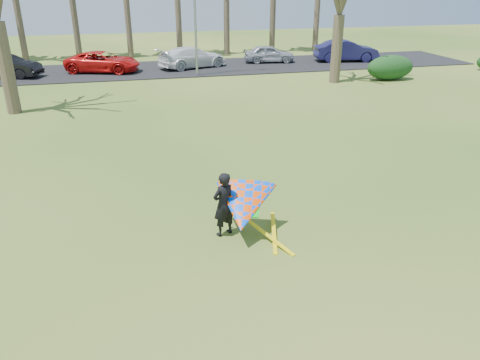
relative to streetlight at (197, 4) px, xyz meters
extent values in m
plane|color=#1D5212|center=(-2.16, -22.00, -4.46)|extent=(100.00, 100.00, 0.00)
cube|color=black|center=(-2.16, 3.00, -4.43)|extent=(46.00, 7.00, 0.06)
cylinder|color=#49392B|center=(-12.16, 9.00, 0.04)|extent=(0.48, 0.48, 9.00)
cylinder|color=#453529|center=(-10.16, -7.00, -2.36)|extent=(0.64, 0.64, 4.20)
cylinder|color=#4C3E2E|center=(7.84, -4.00, -2.47)|extent=(0.64, 0.64, 3.99)
cylinder|color=gray|center=(-0.16, 0.00, -0.46)|extent=(0.16, 0.16, 8.00)
ellipsoid|color=#143816|center=(11.54, -4.16, -3.69)|extent=(3.11, 1.41, 1.56)
imported|color=black|center=(-12.17, 2.26, -3.70)|extent=(4.56, 2.85, 1.42)
imported|color=red|center=(-6.19, 2.67, -3.72)|extent=(5.41, 3.74, 1.37)
imported|color=white|center=(-0.01, 2.98, -3.68)|extent=(5.37, 3.62, 1.44)
imported|color=#9CA0A9|center=(5.98, 3.78, -3.76)|extent=(3.94, 2.01, 1.29)
imported|color=#1B194B|center=(11.88, 2.90, -3.61)|extent=(5.02, 2.45, 1.58)
imported|color=black|center=(-2.78, -20.80, -3.62)|extent=(0.72, 0.62, 1.68)
cone|color=#054FF3|center=(-2.33, -21.05, -3.61)|extent=(2.13, 2.39, 2.02)
cube|color=#0CBF19|center=(-2.21, -21.13, -3.66)|extent=(0.62, 0.60, 0.24)
cube|color=yellow|center=(-1.78, -21.40, -4.45)|extent=(0.85, 1.66, 0.28)
cube|color=yellow|center=(-1.58, -21.20, -4.45)|extent=(0.56, 1.76, 0.22)
camera|label=1|loc=(-4.86, -30.96, 1.53)|focal=35.00mm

